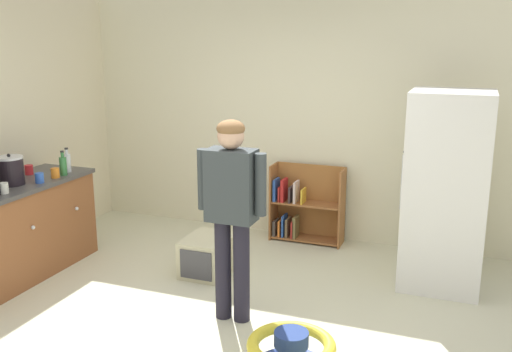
{
  "coord_description": "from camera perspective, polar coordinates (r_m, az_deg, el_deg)",
  "views": [
    {
      "loc": [
        1.75,
        -3.79,
        2.25
      ],
      "look_at": [
        0.14,
        0.43,
        1.14
      ],
      "focal_mm": 40.54,
      "sensor_mm": 36.0,
      "label": 1
    }
  ],
  "objects": [
    {
      "name": "green_glass_bottle",
      "position": [
        5.96,
        -18.5,
        1.0
      ],
      "size": [
        0.07,
        0.07,
        0.25
      ],
      "color": "#33753D",
      "rests_on": "kitchen_counter"
    },
    {
      "name": "white_cup",
      "position": [
        5.48,
        -23.64,
        -1.1
      ],
      "size": [
        0.08,
        0.08,
        0.09
      ],
      "primitive_type": "cylinder",
      "color": "white",
      "rests_on": "kitchen_counter"
    },
    {
      "name": "pet_carrier",
      "position": [
        5.63,
        -4.7,
        -7.78
      ],
      "size": [
        0.42,
        0.55,
        0.36
      ],
      "color": "beige",
      "rests_on": "ground"
    },
    {
      "name": "orange_cup",
      "position": [
        5.89,
        -19.2,
        0.29
      ],
      "size": [
        0.08,
        0.08,
        0.09
      ],
      "primitive_type": "cylinder",
      "color": "orange",
      "rests_on": "kitchen_counter"
    },
    {
      "name": "left_side_wall",
      "position": [
        6.41,
        -22.58,
        4.71
      ],
      "size": [
        0.06,
        2.99,
        2.7
      ],
      "primitive_type": "cube",
      "color": "beige",
      "rests_on": "ground"
    },
    {
      "name": "clear_bottle",
      "position": [
        6.1,
        -18.12,
        1.31
      ],
      "size": [
        0.07,
        0.07,
        0.25
      ],
      "color": "silver",
      "rests_on": "kitchen_counter"
    },
    {
      "name": "blue_cup",
      "position": [
        5.74,
        -20.59,
        -0.17
      ],
      "size": [
        0.08,
        0.08,
        0.09
      ],
      "primitive_type": "cylinder",
      "color": "blue",
      "rests_on": "kitchen_counter"
    },
    {
      "name": "standing_person",
      "position": [
        4.48,
        -2.43,
        -2.62
      ],
      "size": [
        0.57,
        0.22,
        1.63
      ],
      "color": "#22202C",
      "rests_on": "ground"
    },
    {
      "name": "ground_plane",
      "position": [
        4.74,
        -3.54,
        -14.53
      ],
      "size": [
        12.0,
        12.0,
        0.0
      ],
      "primitive_type": "plane",
      "color": "beige",
      "rests_on": "ground"
    },
    {
      "name": "bookshelf",
      "position": [
        6.45,
        4.64,
        -3.14
      ],
      "size": [
        0.8,
        0.28,
        0.85
      ],
      "color": "#995F33",
      "rests_on": "ground"
    },
    {
      "name": "crock_pot",
      "position": [
        5.75,
        -23.09,
        0.5
      ],
      "size": [
        0.25,
        0.25,
        0.29
      ],
      "color": "black",
      "rests_on": "kitchen_counter"
    },
    {
      "name": "back_wall",
      "position": [
        6.42,
        4.92,
        5.74
      ],
      "size": [
        5.2,
        0.06,
        2.7
      ],
      "primitive_type": "cube",
      "color": "beige",
      "rests_on": "ground"
    },
    {
      "name": "refrigerator",
      "position": [
        5.41,
        18.23,
        -1.42
      ],
      "size": [
        0.73,
        0.68,
        1.78
      ],
      "color": "white",
      "rests_on": "ground"
    },
    {
      "name": "red_cup",
      "position": [
        6.12,
        -21.5,
        0.57
      ],
      "size": [
        0.08,
        0.08,
        0.09
      ],
      "primitive_type": "cylinder",
      "color": "red",
      "rests_on": "kitchen_counter"
    },
    {
      "name": "kitchen_counter",
      "position": [
        5.83,
        -23.37,
        -5.31
      ],
      "size": [
        0.65,
        1.89,
        0.9
      ],
      "color": "brown",
      "rests_on": "ground"
    }
  ]
}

